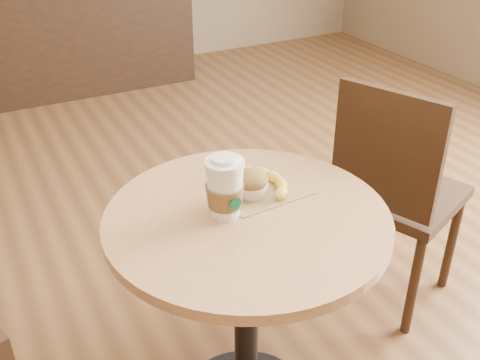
{
  "coord_description": "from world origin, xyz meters",
  "views": [
    {
      "loc": [
        -0.57,
        -1.1,
        1.54
      ],
      "look_at": [
        0.01,
        0.0,
        0.83
      ],
      "focal_mm": 42.0,
      "sensor_mm": 36.0,
      "label": 1
    }
  ],
  "objects_px": {
    "cafe_table": "(247,275)",
    "banana": "(260,182)",
    "chair_right": "(394,190)",
    "coffee_cup": "(225,190)",
    "muffin": "(252,184)"
  },
  "relations": [
    {
      "from": "chair_right",
      "to": "muffin",
      "type": "distance_m",
      "value": 0.75
    },
    {
      "from": "cafe_table",
      "to": "coffee_cup",
      "type": "bearing_deg",
      "value": 156.75
    },
    {
      "from": "coffee_cup",
      "to": "muffin",
      "type": "relative_size",
      "value": 1.87
    },
    {
      "from": "coffee_cup",
      "to": "muffin",
      "type": "bearing_deg",
      "value": 17.13
    },
    {
      "from": "cafe_table",
      "to": "banana",
      "type": "relative_size",
      "value": 3.54
    },
    {
      "from": "chair_right",
      "to": "cafe_table",
      "type": "bearing_deg",
      "value": 84.98
    },
    {
      "from": "muffin",
      "to": "banana",
      "type": "relative_size",
      "value": 0.42
    },
    {
      "from": "coffee_cup",
      "to": "banana",
      "type": "xyz_separation_m",
      "value": [
        0.14,
        0.08,
        -0.06
      ]
    },
    {
      "from": "coffee_cup",
      "to": "muffin",
      "type": "height_order",
      "value": "coffee_cup"
    },
    {
      "from": "muffin",
      "to": "banana",
      "type": "height_order",
      "value": "muffin"
    },
    {
      "from": "cafe_table",
      "to": "banana",
      "type": "xyz_separation_m",
      "value": [
        0.09,
        0.1,
        0.22
      ]
    },
    {
      "from": "cafe_table",
      "to": "chair_right",
      "type": "bearing_deg",
      "value": 17.13
    },
    {
      "from": "chair_right",
      "to": "banana",
      "type": "height_order",
      "value": "chair_right"
    },
    {
      "from": "cafe_table",
      "to": "muffin",
      "type": "relative_size",
      "value": 8.39
    },
    {
      "from": "chair_right",
      "to": "coffee_cup",
      "type": "height_order",
      "value": "coffee_cup"
    }
  ]
}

